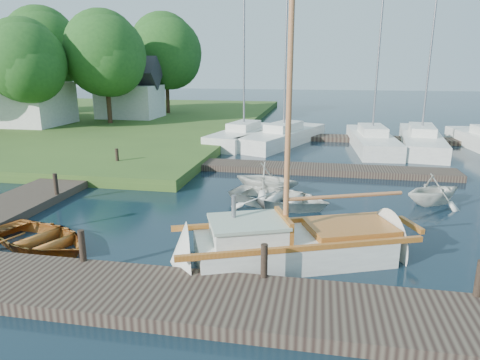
% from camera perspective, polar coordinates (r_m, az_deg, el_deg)
% --- Properties ---
extents(ground, '(160.00, 160.00, 0.00)m').
position_cam_1_polar(ground, '(14.91, -0.00, -4.46)').
color(ground, black).
rests_on(ground, ground).
extents(near_dock, '(18.00, 2.20, 0.30)m').
position_cam_1_polar(near_dock, '(9.54, -6.94, -15.46)').
color(near_dock, black).
rests_on(near_dock, ground).
extents(left_dock, '(2.20, 18.00, 0.30)m').
position_cam_1_polar(left_dock, '(19.64, -22.43, -0.35)').
color(left_dock, black).
rests_on(left_dock, ground).
extents(far_dock, '(14.00, 1.60, 0.30)m').
position_cam_1_polar(far_dock, '(20.88, 8.73, 1.50)').
color(far_dock, black).
rests_on(far_dock, ground).
extents(pontoon, '(30.00, 1.60, 0.30)m').
position_cam_1_polar(pontoon, '(31.09, 24.38, 4.76)').
color(pontoon, black).
rests_on(pontoon, ground).
extents(mooring_post_1, '(0.16, 0.16, 0.80)m').
position_cam_1_polar(mooring_post_1, '(11.28, -20.30, -8.22)').
color(mooring_post_1, black).
rests_on(mooring_post_1, near_dock).
extents(mooring_post_2, '(0.16, 0.16, 0.80)m').
position_cam_1_polar(mooring_post_2, '(9.85, 3.25, -10.70)').
color(mooring_post_2, black).
rests_on(mooring_post_2, near_dock).
extents(mooring_post_3, '(0.16, 0.16, 0.80)m').
position_cam_1_polar(mooring_post_3, '(10.36, 29.29, -11.38)').
color(mooring_post_3, black).
rests_on(mooring_post_3, near_dock).
extents(mooring_post_4, '(0.16, 0.16, 0.80)m').
position_cam_1_polar(mooring_post_4, '(17.35, -23.35, -0.48)').
color(mooring_post_4, black).
rests_on(mooring_post_4, left_dock).
extents(mooring_post_5, '(0.16, 0.16, 0.80)m').
position_cam_1_polar(mooring_post_5, '(21.55, -16.06, 3.00)').
color(mooring_post_5, black).
rests_on(mooring_post_5, left_dock).
extents(sailboat, '(7.37, 4.45, 9.83)m').
position_cam_1_polar(sailboat, '(11.50, 7.76, -8.86)').
color(sailboat, beige).
rests_on(sailboat, ground).
extents(dinghy, '(4.22, 3.66, 0.73)m').
position_cam_1_polar(dinghy, '(13.36, -25.18, -6.64)').
color(dinghy, brown).
rests_on(dinghy, ground).
extents(tender_b, '(3.00, 2.73, 1.36)m').
position_cam_1_polar(tender_b, '(17.08, 3.62, 0.45)').
color(tender_b, beige).
rests_on(tender_b, ground).
extents(tender_c, '(4.44, 3.77, 0.78)m').
position_cam_1_polar(tender_c, '(15.68, 5.27, -2.03)').
color(tender_c, beige).
rests_on(tender_c, ground).
extents(tender_d, '(3.12, 3.02, 1.26)m').
position_cam_1_polar(tender_d, '(17.27, 24.47, -0.93)').
color(tender_d, beige).
rests_on(tender_d, ground).
extents(marina_boat_0, '(3.87, 8.06, 11.02)m').
position_cam_1_polar(marina_boat_0, '(28.30, 0.52, 6.08)').
color(marina_boat_0, beige).
rests_on(marina_boat_0, ground).
extents(marina_boat_1, '(5.28, 8.97, 10.42)m').
position_cam_1_polar(marina_boat_1, '(28.09, 5.84, 5.92)').
color(marina_boat_1, beige).
rests_on(marina_boat_1, ground).
extents(marina_boat_2, '(2.63, 8.51, 12.50)m').
position_cam_1_polar(marina_boat_2, '(27.70, 17.16, 5.24)').
color(marina_boat_2, beige).
rests_on(marina_boat_2, ground).
extents(marina_boat_3, '(3.46, 9.98, 12.42)m').
position_cam_1_polar(marina_boat_3, '(28.92, 22.99, 5.09)').
color(marina_boat_3, beige).
rests_on(marina_boat_3, ground).
extents(house_a, '(6.30, 5.00, 6.29)m').
position_cam_1_polar(house_a, '(37.46, -26.93, 10.36)').
color(house_a, beige).
rests_on(house_a, shore).
extents(house_c, '(5.25, 4.00, 5.28)m').
position_cam_1_polar(house_c, '(39.54, -14.45, 11.10)').
color(house_c, beige).
rests_on(house_c, shore).
extents(tree_2, '(5.83, 5.75, 7.82)m').
position_cam_1_polar(tree_2, '(34.65, -26.65, 13.96)').
color(tree_2, '#332114').
rests_on(tree_2, shore).
extents(tree_3, '(6.41, 6.38, 8.74)m').
position_cam_1_polar(tree_3, '(35.93, -17.52, 15.70)').
color(tree_3, '#332114').
rests_on(tree_3, shore).
extents(tree_4, '(7.01, 7.01, 9.66)m').
position_cam_1_polar(tree_4, '(43.51, -24.73, 15.56)').
color(tree_4, '#332114').
rests_on(tree_4, shore).
extents(tree_7, '(6.83, 6.83, 9.38)m').
position_cam_1_polar(tree_7, '(42.47, -9.85, 16.48)').
color(tree_7, '#332114').
rests_on(tree_7, shore).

